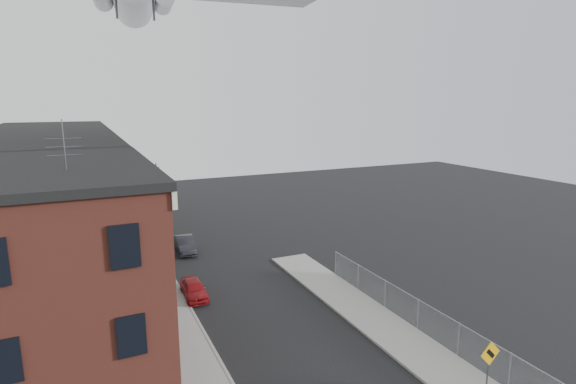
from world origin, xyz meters
name	(u,v)px	position (x,y,z in m)	size (l,w,h in m)	color
sidewalk_left	(143,257)	(-5.50, 24.00, 0.06)	(3.00, 62.00, 0.12)	gray
sidewalk_right	(385,327)	(5.50, 6.00, 0.06)	(3.00, 26.00, 0.12)	gray
curb_left	(161,255)	(-4.05, 24.00, 0.07)	(0.15, 62.00, 0.14)	gray
curb_right	(363,332)	(4.05, 6.00, 0.07)	(0.15, 26.00, 0.14)	gray
corner_building	(26,291)	(-12.00, 7.00, 5.16)	(10.31, 12.30, 12.15)	#3D1413
row_house_a	(42,231)	(-11.96, 16.50, 5.13)	(11.98, 7.00, 10.30)	slate
row_house_b	(48,207)	(-11.96, 23.50, 5.13)	(11.98, 7.00, 10.30)	gray
row_house_c	(52,190)	(-11.96, 30.50, 5.13)	(11.98, 7.00, 10.30)	slate
row_house_d	(55,178)	(-11.96, 37.50, 5.13)	(11.98, 7.00, 10.30)	gray
row_house_e	(58,168)	(-11.96, 44.50, 5.13)	(11.98, 7.00, 10.30)	slate
chainlink_fence	(418,314)	(7.00, 5.00, 1.00)	(0.06, 18.06, 1.90)	gray
warning_sign	(489,361)	(5.60, -1.03, 1.88)	(1.10, 0.11, 2.80)	#515156
utility_pole	(149,221)	(-5.60, 18.00, 4.67)	(1.80, 0.26, 9.00)	black
street_tree	(137,207)	(-5.27, 27.92, 3.45)	(3.22, 3.20, 5.20)	black
car_near	(194,289)	(-3.44, 14.67, 0.60)	(1.42, 3.54, 1.21)	maroon
car_mid	(185,244)	(-1.97, 24.06, 0.68)	(1.43, 4.11, 1.35)	black
car_far	(148,220)	(-3.60, 34.12, 0.62)	(1.73, 4.25, 1.23)	gray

